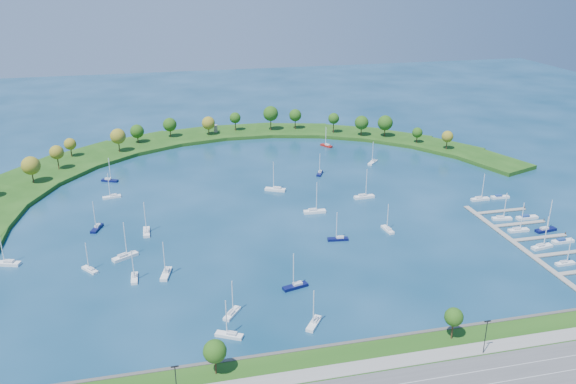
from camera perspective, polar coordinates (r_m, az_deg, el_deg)
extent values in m
plane|color=#082F48|center=(253.82, -0.84, -1.34)|extent=(700.00, 700.00, 0.00)
cube|color=#474442|center=(166.97, 7.01, -14.40)|extent=(420.00, 1.20, 1.80)
cube|color=gray|center=(158.72, 8.35, -16.31)|extent=(420.00, 5.00, 0.12)
cylinder|color=#382314|center=(154.06, -7.06, -16.36)|extent=(0.56, 0.56, 5.25)
sphere|color=#1E4B12|center=(151.76, -7.13, -15.21)|extent=(6.00, 6.00, 6.00)
cylinder|color=#382314|center=(170.93, 15.70, -12.77)|extent=(0.56, 0.56, 5.60)
sphere|color=#1E4B12|center=(168.85, 15.83, -11.69)|extent=(5.20, 5.20, 5.20)
cylinder|color=black|center=(145.99, -10.82, -17.89)|extent=(0.24, 0.24, 10.00)
cylinder|color=black|center=(166.43, 18.65, -13.26)|extent=(0.24, 0.24, 10.00)
cube|color=#1A4512|center=(291.69, -26.03, -0.31)|extent=(50.23, 54.30, 2.00)
cube|color=#1A4512|center=(313.64, -22.46, 1.70)|extent=(54.07, 56.09, 2.00)
cube|color=#1A4512|center=(332.22, -18.40, 3.29)|extent=(55.20, 54.07, 2.00)
cube|color=#1A4512|center=(346.97, -13.99, 4.51)|extent=(53.65, 48.47, 2.00)
cube|color=#1A4512|center=(357.56, -9.35, 5.37)|extent=(49.62, 39.75, 2.00)
cube|color=#1A4512|center=(363.75, -4.56, 5.86)|extent=(44.32, 29.96, 2.00)
cube|color=#1A4512|center=(365.42, 0.30, 6.00)|extent=(49.49, 38.05, 2.00)
cube|color=#1A4512|center=(362.52, 5.15, 5.79)|extent=(51.13, 44.12, 2.00)
cube|color=#1A4512|center=(355.13, 9.91, 5.22)|extent=(49.19, 47.96, 2.00)
cube|color=#1A4512|center=(343.39, 14.51, 4.29)|extent=(43.90, 49.49, 2.00)
cube|color=#1A4512|center=(327.56, 18.84, 2.99)|extent=(35.67, 48.74, 2.00)
cylinder|color=#382314|center=(298.00, -23.60, 1.44)|extent=(0.56, 0.56, 6.85)
sphere|color=olive|center=(296.43, -23.75, 2.37)|extent=(8.64, 8.64, 8.64)
cylinder|color=#382314|center=(312.86, -21.47, 2.72)|extent=(0.56, 0.56, 7.51)
sphere|color=olive|center=(311.37, -21.59, 3.61)|extent=(7.01, 7.01, 7.01)
cylinder|color=#382314|center=(331.68, -20.35, 3.72)|extent=(0.56, 0.56, 5.72)
sphere|color=olive|center=(330.54, -20.44, 4.40)|extent=(6.32, 6.32, 6.32)
cylinder|color=#382314|center=(331.90, -16.12, 4.37)|extent=(0.56, 0.56, 7.18)
sphere|color=olive|center=(330.48, -16.21, 5.24)|extent=(8.32, 8.32, 8.32)
cylinder|color=#382314|center=(346.52, -14.41, 5.08)|extent=(0.56, 0.56, 5.24)
sphere|color=#1E4B12|center=(345.42, -14.48, 5.74)|extent=(7.79, 7.79, 7.79)
cylinder|color=#382314|center=(353.97, -11.38, 5.73)|extent=(0.56, 0.56, 5.96)
sphere|color=#1E4B12|center=(352.79, -11.43, 6.45)|extent=(8.01, 8.01, 8.01)
cylinder|color=#382314|center=(354.84, -7.72, 5.98)|extent=(0.56, 0.56, 5.71)
sphere|color=olive|center=(353.71, -7.75, 6.67)|extent=(7.80, 7.80, 7.80)
cylinder|color=#382314|center=(362.13, -5.14, 6.48)|extent=(0.56, 0.56, 6.69)
sphere|color=#1E4B12|center=(360.96, -5.17, 7.20)|extent=(6.70, 6.70, 6.70)
cylinder|color=#382314|center=(361.22, -1.69, 6.69)|extent=(0.56, 0.56, 8.70)
sphere|color=#1E4B12|center=(359.69, -1.70, 7.64)|extent=(9.19, 9.19, 9.19)
cylinder|color=#382314|center=(364.45, 0.70, 6.70)|extent=(0.56, 0.56, 7.17)
sphere|color=#1E4B12|center=(363.19, 0.71, 7.48)|extent=(7.55, 7.55, 7.55)
cylinder|color=#382314|center=(356.49, 4.44, 6.35)|extent=(0.56, 0.56, 7.67)
sphere|color=#1E4B12|center=(355.19, 4.47, 7.15)|extent=(6.62, 6.62, 6.62)
cylinder|color=#382314|center=(352.27, 7.14, 5.95)|extent=(0.56, 0.56, 6.42)
sphere|color=#1E4B12|center=(351.02, 7.17, 6.72)|extent=(8.21, 8.21, 8.21)
cylinder|color=#382314|center=(352.25, 9.39, 5.85)|extent=(0.56, 0.56, 6.67)
sphere|color=#1E4B12|center=(350.94, 9.44, 6.66)|extent=(8.89, 8.89, 8.89)
cylinder|color=#382314|center=(343.75, 12.43, 5.09)|extent=(0.56, 0.56, 4.88)
sphere|color=#1E4B12|center=(342.78, 12.48, 5.67)|extent=(5.91, 5.91, 5.91)
cylinder|color=#382314|center=(335.19, 15.18, 4.53)|extent=(0.56, 0.56, 6.05)
sphere|color=olive|center=(334.02, 15.25, 5.23)|extent=(6.36, 6.36, 6.36)
cylinder|color=gray|center=(360.48, -7.05, 6.13)|extent=(2.20, 2.20, 4.16)
cylinder|color=gray|center=(359.90, -7.06, 6.47)|extent=(2.60, 2.60, 0.30)
cube|color=gray|center=(232.49, 21.85, -5.12)|extent=(2.20, 82.00, 0.40)
cube|color=gray|center=(234.79, 25.18, -5.40)|extent=(22.00, 2.00, 0.40)
cube|color=gray|center=(244.03, 23.34, -4.09)|extent=(22.00, 2.00, 0.40)
cylinder|color=#382314|center=(250.35, 25.37, -3.73)|extent=(0.36, 0.36, 1.60)
cube|color=gray|center=(253.63, 21.64, -2.87)|extent=(22.00, 2.00, 0.40)
cylinder|color=#382314|center=(259.71, 23.64, -2.55)|extent=(0.36, 0.36, 1.60)
cube|color=gray|center=(263.53, 20.07, -1.74)|extent=(22.00, 2.00, 0.40)
cylinder|color=#382314|center=(269.39, 22.03, -1.46)|extent=(0.36, 0.36, 1.60)
cube|color=white|center=(212.60, -18.71, -7.20)|extent=(5.95, 6.85, 0.86)
cube|color=silver|center=(211.71, -18.63, -7.09)|extent=(2.63, 2.83, 0.60)
cylinder|color=silver|center=(210.68, -18.97, -5.89)|extent=(0.32, 0.32, 9.62)
cube|color=#0A0E40|center=(291.62, 3.11, 1.81)|extent=(5.23, 7.68, 0.90)
cube|color=silver|center=(292.06, 3.14, 2.00)|extent=(2.49, 3.02, 0.63)
cylinder|color=silver|center=(289.25, 3.11, 2.80)|extent=(0.32, 0.32, 10.17)
cube|color=white|center=(227.47, -25.69, -6.29)|extent=(9.70, 5.39, 1.12)
cube|color=silver|center=(226.60, -25.52, -6.10)|extent=(3.68, 2.76, 0.79)
cylinder|color=silver|center=(224.99, -26.13, -4.72)|extent=(0.32, 0.32, 12.62)
cube|color=white|center=(310.55, 8.23, 2.86)|extent=(7.22, 7.49, 0.98)
cube|color=silver|center=(311.01, 8.30, 3.05)|extent=(3.11, 3.17, 0.68)
cylinder|color=silver|center=(308.14, 8.25, 3.88)|extent=(0.32, 0.32, 10.98)
cube|color=white|center=(174.38, 2.55, -12.68)|extent=(6.50, 7.90, 0.97)
cube|color=silver|center=(174.55, 2.64, -12.32)|extent=(2.92, 3.22, 0.68)
cylinder|color=silver|center=(170.61, 2.50, -11.14)|extent=(0.32, 0.32, 10.89)
cube|color=white|center=(270.16, -1.25, 0.24)|extent=(9.74, 6.59, 1.14)
cube|color=silver|center=(269.60, -1.05, 0.41)|extent=(3.82, 3.15, 0.80)
cylinder|color=silver|center=(267.89, -1.42, 1.65)|extent=(0.32, 0.32, 12.87)
cube|color=maroon|center=(336.92, 3.76, 4.52)|extent=(5.83, 7.78, 0.93)
cube|color=silver|center=(336.19, 3.86, 4.62)|extent=(2.69, 3.11, 0.65)
cylinder|color=silver|center=(335.71, 3.70, 5.47)|extent=(0.32, 0.32, 10.47)
cube|color=#0A0E40|center=(243.38, -18.10, -3.38)|extent=(4.79, 8.47, 0.98)
cube|color=silver|center=(243.72, -18.05, -3.12)|extent=(2.44, 3.22, 0.69)
cylinder|color=silver|center=(240.48, -18.32, -2.14)|extent=(0.32, 0.32, 11.03)
cube|color=white|center=(217.59, -15.56, -6.09)|extent=(9.39, 6.99, 1.12)
cube|color=silver|center=(216.79, -15.80, -5.94)|extent=(3.75, 3.24, 0.79)
cylinder|color=silver|center=(214.89, -15.56, -4.41)|extent=(0.32, 0.32, 12.63)
cube|color=white|center=(246.65, 2.61, -1.92)|extent=(9.42, 3.04, 1.12)
cube|color=silver|center=(246.08, 2.40, -1.73)|extent=(3.34, 1.97, 0.78)
cylinder|color=silver|center=(244.18, 2.81, -0.43)|extent=(0.32, 0.32, 12.57)
cube|color=white|center=(233.61, 9.67, -3.64)|extent=(2.88, 7.72, 0.91)
cube|color=silver|center=(232.69, 9.77, -3.54)|extent=(1.74, 2.78, 0.63)
cylinder|color=silver|center=(231.82, 9.68, -2.34)|extent=(0.32, 0.32, 10.18)
cube|color=white|center=(179.42, -5.46, -11.69)|extent=(6.29, 7.44, 0.92)
cube|color=silver|center=(178.44, -5.59, -11.60)|extent=(2.80, 3.05, 0.64)
cylinder|color=silver|center=(176.87, -5.43, -10.07)|extent=(0.32, 0.32, 10.35)
cube|color=white|center=(203.10, -11.78, -7.82)|extent=(4.44, 9.05, 1.05)
cube|color=silver|center=(203.42, -11.75, -7.48)|extent=(2.38, 3.37, 0.73)
cylinder|color=silver|center=(199.49, -11.96, -6.31)|extent=(0.32, 0.32, 11.77)
cube|color=#0A0E40|center=(294.40, -16.95, 1.08)|extent=(8.29, 5.43, 0.97)
cube|color=silver|center=(294.50, -17.11, 1.24)|extent=(3.23, 2.62, 0.68)
cylinder|color=silver|center=(292.18, -16.96, 2.16)|extent=(0.32, 0.32, 10.92)
cube|color=#0A0E40|center=(191.88, 0.71, -9.18)|extent=(8.85, 4.44, 1.02)
cube|color=silver|center=(191.79, 0.94, -8.90)|extent=(3.31, 2.36, 0.72)
cylinder|color=silver|center=(188.48, 0.54, -7.59)|extent=(0.32, 0.32, 11.50)
cube|color=#0A0E40|center=(223.48, 4.87, -4.59)|extent=(8.08, 3.16, 0.94)
cube|color=silver|center=(223.27, 5.08, -4.39)|extent=(2.92, 1.87, 0.66)
cylinder|color=silver|center=(220.90, 4.76, -3.25)|extent=(0.32, 0.32, 10.62)
cube|color=white|center=(203.06, -14.71, -8.13)|extent=(2.20, 7.54, 0.90)
cube|color=silver|center=(203.35, -14.73, -7.84)|extent=(1.51, 2.65, 0.63)
cylinder|color=silver|center=(199.93, -14.86, -6.83)|extent=(0.32, 0.32, 10.14)
cube|color=white|center=(234.68, -13.60, -3.81)|extent=(2.45, 8.75, 1.05)
cube|color=silver|center=(233.51, -13.62, -3.71)|extent=(1.72, 3.06, 0.74)
cylinder|color=silver|center=(232.72, -13.74, -2.31)|extent=(0.32, 0.32, 11.81)
cube|color=white|center=(263.95, 7.42, -0.47)|extent=(9.32, 3.04, 1.10)
cube|color=silver|center=(263.26, 7.25, -0.31)|extent=(3.31, 1.97, 0.77)
cylinder|color=silver|center=(261.81, 7.64, 0.92)|extent=(0.32, 0.32, 12.43)
cube|color=white|center=(273.46, -16.77, -0.47)|extent=(8.21, 3.66, 0.95)
cube|color=silver|center=(273.25, -16.62, -0.29)|extent=(3.02, 2.04, 0.67)
cylinder|color=silver|center=(271.37, -17.03, 0.66)|extent=(0.32, 0.32, 10.72)
cube|color=white|center=(170.36, -5.74, -13.70)|extent=(8.06, 5.70, 0.95)
cube|color=silver|center=(169.66, -5.49, -13.52)|extent=(3.19, 2.68, 0.67)
cylinder|color=silver|center=(167.27, -6.03, -12.03)|extent=(0.32, 0.32, 10.73)
cube|color=white|center=(227.18, 25.36, -6.31)|extent=(7.10, 2.11, 0.85)
cube|color=silver|center=(226.44, 25.25, -6.17)|extent=(2.50, 1.43, 0.59)
cylinder|color=silver|center=(225.34, 25.68, -5.11)|extent=(0.32, 0.32, 9.54)
cube|color=white|center=(236.13, 23.48, -4.92)|extent=(8.81, 3.77, 1.02)
cube|color=silver|center=(235.18, 23.37, -4.77)|extent=(3.22, 2.14, 0.72)
cylinder|color=silver|center=(234.07, 23.83, -3.51)|extent=(0.32, 0.32, 11.52)
cube|color=white|center=(243.89, 25.17, -4.37)|extent=(8.63, 2.54, 1.03)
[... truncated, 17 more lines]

